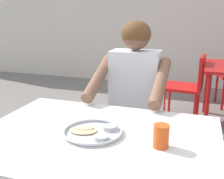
{
  "coord_description": "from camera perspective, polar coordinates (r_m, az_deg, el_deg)",
  "views": [
    {
      "loc": [
        0.33,
        -1.11,
        1.28
      ],
      "look_at": [
        -0.09,
        0.21,
        0.88
      ],
      "focal_mm": 43.24,
      "sensor_mm": 36.0,
      "label": 1
    }
  ],
  "objects": [
    {
      "name": "table_foreground",
      "position": [
        1.31,
        -3.32,
        -12.49
      ],
      "size": [
        1.12,
        0.82,
        0.73
      ],
      "color": "silver",
      "rests_on": "ground"
    },
    {
      "name": "chair_red_left",
      "position": [
        3.33,
        16.1,
        1.23
      ],
      "size": [
        0.48,
        0.44,
        0.81
      ],
      "color": "red",
      "rests_on": "ground"
    },
    {
      "name": "diner_foreground",
      "position": [
        1.86,
        4.18,
        -1.16
      ],
      "size": [
        0.49,
        0.55,
        1.23
      ],
      "color": "#3C3C3C",
      "rests_on": "ground"
    },
    {
      "name": "chair_foreground",
      "position": [
        2.14,
        5.45,
        -5.96
      ],
      "size": [
        0.38,
        0.42,
        0.82
      ],
      "color": "silver",
      "rests_on": "ground"
    },
    {
      "name": "drinking_cup",
      "position": [
        1.16,
        10.35,
        -9.51
      ],
      "size": [
        0.07,
        0.07,
        0.1
      ],
      "color": "#D84C19",
      "rests_on": "table_foreground"
    },
    {
      "name": "thali_tray",
      "position": [
        1.27,
        -3.97,
        -8.89
      ],
      "size": [
        0.28,
        0.28,
        0.03
      ],
      "color": "#B7BABF",
      "rests_on": "table_foreground"
    }
  ]
}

